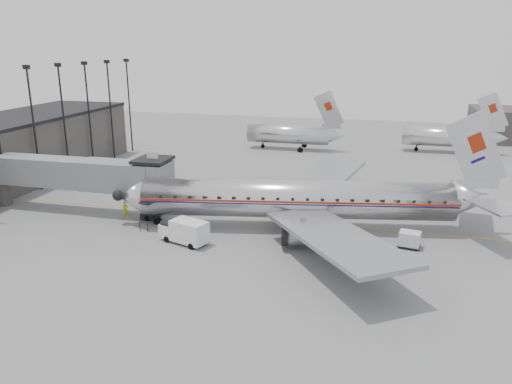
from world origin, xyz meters
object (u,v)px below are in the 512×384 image
airliner (304,199)px  baggage_cart_navy (381,256)px  service_van (184,231)px  baggage_cart_white (410,239)px  ramp_worker (125,210)px

airliner → baggage_cart_navy: 10.56m
service_van → baggage_cart_white: service_van is taller
service_van → baggage_cart_white: 20.47m
service_van → airliner: bearing=52.5°
ramp_worker → airliner: bearing=-39.8°
baggage_cart_navy → ramp_worker: ramp_worker is taller
baggage_cart_navy → baggage_cart_white: size_ratio=0.94×
baggage_cart_navy → baggage_cart_white: bearing=65.8°
airliner → ramp_worker: airliner is taller
ramp_worker → baggage_cart_navy: bearing=-56.2°
ramp_worker → baggage_cart_white: bearing=-46.5°
baggage_cart_white → ramp_worker: size_ratio=1.24×
ramp_worker → service_van: bearing=-74.2°
service_van → baggage_cart_navy: 17.65m
service_van → ramp_worker: (-8.70, 4.98, -0.32)m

